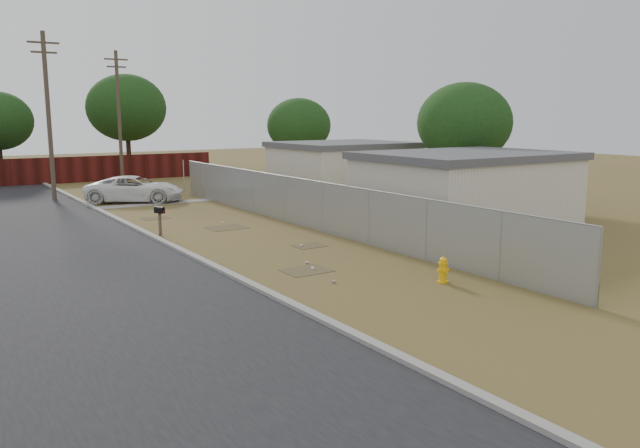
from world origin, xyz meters
TOP-DOWN VIEW (x-y plane):
  - ground at (0.00, 0.00)m, footprint 120.00×120.00m
  - street at (-6.76, 8.05)m, footprint 15.10×60.00m
  - chainlink_fence at (3.12, 1.03)m, footprint 0.10×27.06m
  - utility_poles at (-3.67, 20.67)m, footprint 12.60×8.24m
  - houses at (9.70, 3.13)m, footprint 9.30×17.24m
  - horizon_trees at (0.84, 23.56)m, footprint 33.32×31.94m
  - fire_hydrant at (1.67, -8.24)m, footprint 0.38×0.38m
  - mailbox at (-2.60, 2.79)m, footprint 0.32×0.49m
  - pickup_truck at (-0.50, 12.84)m, footprint 5.58×4.57m
  - scattered_litter at (-0.05, -2.76)m, footprint 1.94×10.66m

SIDE VIEW (x-z plane):
  - ground at x=0.00m, z-range 0.00..0.00m
  - street at x=-6.76m, z-range -0.04..0.08m
  - scattered_litter at x=-0.05m, z-range 0.01..0.08m
  - fire_hydrant at x=1.67m, z-range -0.02..0.74m
  - pickup_truck at x=-0.50m, z-range 0.00..1.41m
  - chainlink_fence at x=3.12m, z-range -0.21..1.81m
  - mailbox at x=-2.60m, z-range 0.33..1.48m
  - houses at x=9.70m, z-range 0.01..3.11m
  - horizon_trees at x=0.84m, z-range 0.74..8.52m
  - utility_poles at x=-3.67m, z-range 0.19..9.19m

